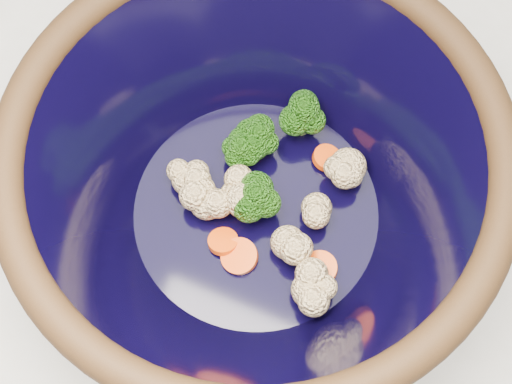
% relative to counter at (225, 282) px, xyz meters
% --- Properties ---
extents(ground, '(3.00, 3.00, 0.00)m').
position_rel_counter_xyz_m(ground, '(0.00, 0.00, -0.45)').
color(ground, '#9E7A54').
rests_on(ground, ground).
extents(counter, '(1.20, 1.20, 0.90)m').
position_rel_counter_xyz_m(counter, '(0.00, 0.00, 0.00)').
color(counter, beige).
rests_on(counter, ground).
extents(mixing_bowl, '(0.47, 0.47, 0.17)m').
position_rel_counter_xyz_m(mixing_bowl, '(0.07, -0.05, 0.54)').
color(mixing_bowl, black).
rests_on(mixing_bowl, counter).
extents(vegetable_pile, '(0.16, 0.18, 0.05)m').
position_rel_counter_xyz_m(vegetable_pile, '(0.08, -0.03, 0.51)').
color(vegetable_pile, '#608442').
rests_on(vegetable_pile, mixing_bowl).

